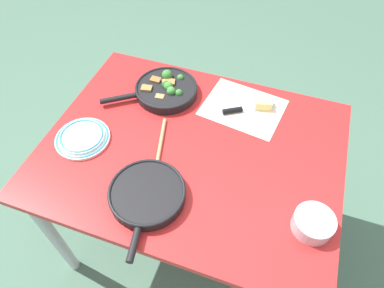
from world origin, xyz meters
TOP-DOWN VIEW (x-y plane):
  - ground_plane at (0.00, 0.00)m, footprint 14.00×14.00m
  - dining_table_red at (0.00, 0.00)m, footprint 1.16×0.90m
  - skillet_broccoli at (-0.22, 0.25)m, footprint 0.39×0.32m
  - skillet_eggs at (-0.07, -0.27)m, footprint 0.27×0.38m
  - wooden_spoon at (-0.10, -0.12)m, footprint 0.12×0.36m
  - parchment_sheet at (0.14, 0.28)m, footprint 0.37×0.31m
  - grater_knife at (0.14, 0.26)m, footprint 0.22×0.15m
  - cheese_block at (0.22, 0.31)m, footprint 0.08×0.07m
  - dinner_plate_stack at (-0.43, -0.11)m, footprint 0.22×0.22m
  - prep_bowl_steel at (0.49, -0.19)m, footprint 0.14×0.14m

SIDE VIEW (x-z plane):
  - ground_plane at x=0.00m, z-range 0.00..0.00m
  - dining_table_red at x=0.00m, z-range 0.29..1.06m
  - parchment_sheet at x=0.14m, z-range 0.76..0.76m
  - wooden_spoon at x=-0.10m, z-range 0.76..0.78m
  - grater_knife at x=0.14m, z-range 0.76..0.78m
  - dinner_plate_stack at x=-0.43m, z-range 0.76..0.79m
  - cheese_block at x=0.22m, z-range 0.76..0.80m
  - skillet_eggs at x=-0.07m, z-range 0.76..0.81m
  - skillet_broccoli at x=-0.22m, z-range 0.75..0.83m
  - prep_bowl_steel at x=0.49m, z-range 0.76..0.82m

